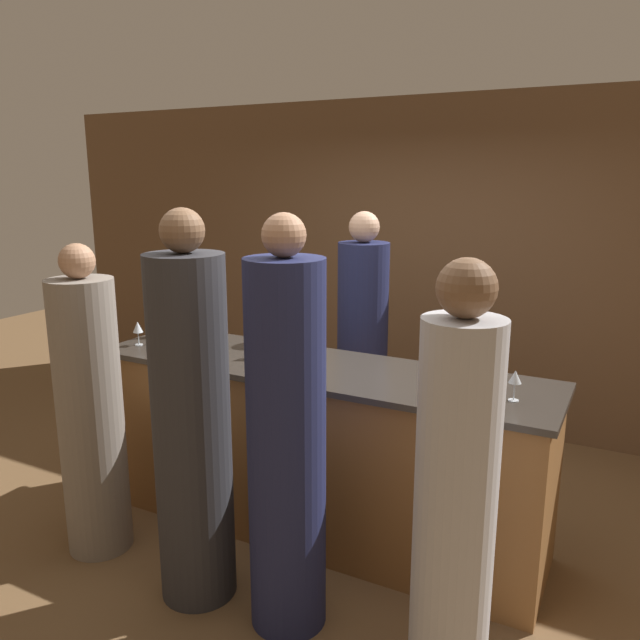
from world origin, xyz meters
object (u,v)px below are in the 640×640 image
Objects in this scene: guest_3 at (192,426)px; wine_bottle_1 at (204,337)px; guest_0 at (287,444)px; guest_1 at (455,502)px; bartender at (362,357)px; guest_2 at (90,414)px; wine_bottle_0 at (174,320)px.

guest_3 reaches higher than wine_bottle_1.
guest_0 is 1.00× the size of guest_3.
guest_1 is 1.93m from wine_bottle_1.
bartender is 2.00m from guest_1.
guest_0 is (0.32, -1.60, 0.04)m from bartender.
guest_3 reaches higher than bartender.
guest_2 is at bearing 178.80° from guest_0.
guest_1 is 1.34m from guest_3.
wine_bottle_1 is (-1.78, 0.69, 0.31)m from guest_1.
guest_3 is at bearing -176.54° from guest_0.
guest_2 is at bearing 57.83° from bartender.
guest_2 reaches higher than wine_bottle_1.
guest_0 reaches higher than guest_2.
wine_bottle_1 is (-0.96, 0.63, 0.25)m from guest_0.
guest_1 reaches higher than guest_2.
guest_2 is at bearing 175.64° from guest_3.
guest_1 is at bearing -23.69° from wine_bottle_0.
guest_1 reaches higher than wine_bottle_1.
wine_bottle_1 reaches higher than wine_bottle_0.
guest_1 is 2.13m from guest_2.
guest_1 is 6.47× the size of wine_bottle_0.
wine_bottle_0 is (-0.16, 0.92, 0.34)m from guest_2.
guest_0 reaches higher than guest_1.
guest_0 is at bearing -33.36° from wine_bottle_1.
wine_bottle_0 is (-1.15, -0.65, 0.28)m from bartender.
wine_bottle_0 is 0.95× the size of wine_bottle_1.
guest_2 is (-0.99, -1.57, -0.06)m from bartender.
bartender is at bearing 29.35° from wine_bottle_0.
bartender is at bearing 82.75° from guest_3.
bartender is at bearing 101.41° from guest_0.
guest_3 is 6.65× the size of wine_bottle_1.
guest_3 reaches higher than guest_1.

